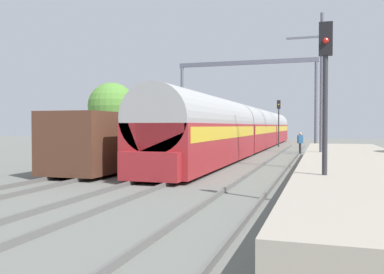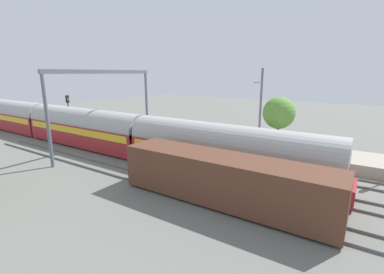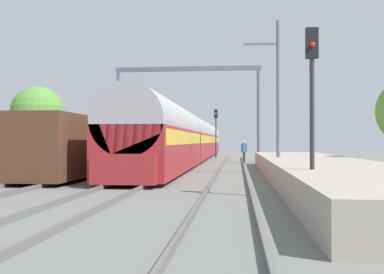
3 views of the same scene
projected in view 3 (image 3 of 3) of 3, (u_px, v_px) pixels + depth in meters
name	position (u px, v px, depth m)	size (l,w,h in m)	color
ground	(139.00, 183.00, 18.95)	(120.00, 120.00, 0.00)	slate
track_far_west	(51.00, 180.00, 19.33)	(1.51, 60.00, 0.16)	#62605E
track_west	(139.00, 181.00, 18.95)	(1.52, 60.00, 0.16)	#62605E
track_east	(230.00, 182.00, 18.58)	(1.51, 60.00, 0.16)	#62605E
platform	(317.00, 170.00, 20.19)	(4.40, 28.00, 0.90)	#A39989
passenger_train	(192.00, 138.00, 40.88)	(2.93, 49.20, 3.82)	maroon
freight_car	(82.00, 146.00, 23.20)	(2.80, 13.00, 2.70)	#563323
person_crossing	(244.00, 150.00, 35.67)	(0.47, 0.41, 1.73)	#262626
railway_signal_near	(312.00, 90.00, 13.35)	(0.36, 0.30, 5.06)	#2D2D33
railway_signal_far	(216.00, 127.00, 46.34)	(0.36, 0.30, 4.96)	#2D2D33
catenary_gantry	(187.00, 94.00, 37.45)	(12.01, 0.28, 7.86)	slate
catenary_pole_east_mid	(277.00, 95.00, 23.66)	(1.90, 0.20, 8.00)	slate
tree_west_background	(38.00, 113.00, 37.67)	(4.40, 4.40, 6.25)	#4C3826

